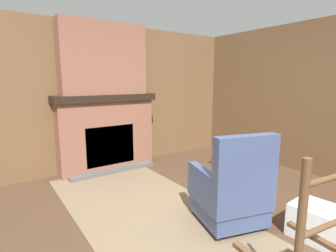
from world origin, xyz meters
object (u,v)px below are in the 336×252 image
(firewood_stack, at_px, (225,159))
(oil_lamp_vase, at_px, (69,88))
(armchair, at_px, (231,193))
(laundry_basket, at_px, (321,223))
(storage_case, at_px, (129,89))

(firewood_stack, height_order, oil_lamp_vase, oil_lamp_vase)
(armchair, relative_size, firewood_stack, 2.18)
(armchair, xyz_separation_m, laundry_basket, (0.68, 0.52, -0.20))
(laundry_basket, xyz_separation_m, storage_case, (-3.15, -0.44, 1.21))
(firewood_stack, height_order, laundry_basket, laundry_basket)
(laundry_basket, bearing_deg, oil_lamp_vase, -155.07)
(armchair, relative_size, laundry_basket, 1.90)
(armchair, bearing_deg, laundry_basket, -126.34)
(armchair, distance_m, oil_lamp_vase, 2.84)
(oil_lamp_vase, distance_m, storage_case, 1.03)
(firewood_stack, xyz_separation_m, oil_lamp_vase, (-1.00, -2.45, 1.30))
(laundry_basket, relative_size, oil_lamp_vase, 1.76)
(firewood_stack, bearing_deg, laundry_basket, -24.56)
(firewood_stack, distance_m, laundry_basket, 2.37)
(laundry_basket, xyz_separation_m, oil_lamp_vase, (-3.15, -1.47, 1.23))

